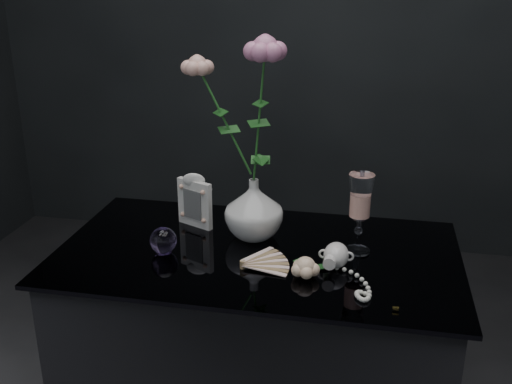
% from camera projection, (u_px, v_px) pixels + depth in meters
% --- Properties ---
extents(table, '(1.05, 0.58, 0.76)m').
position_uv_depth(table, '(257.00, 370.00, 1.71)').
color(table, black).
rests_on(table, ground).
extents(vase, '(0.20, 0.20, 0.17)m').
position_uv_depth(vase, '(254.00, 209.00, 1.63)').
color(vase, silver).
rests_on(vase, table).
extents(wine_glass, '(0.09, 0.09, 0.21)m').
position_uv_depth(wine_glass, '(359.00, 214.00, 1.53)').
color(wine_glass, white).
rests_on(wine_glass, table).
extents(picture_frame, '(0.15, 0.13, 0.16)m').
position_uv_depth(picture_frame, '(195.00, 200.00, 1.70)').
color(picture_frame, silver).
rests_on(picture_frame, table).
extents(paperweight, '(0.07, 0.07, 0.07)m').
position_uv_depth(paperweight, '(163.00, 240.00, 1.56)').
color(paperweight, '#9374BD').
rests_on(paperweight, table).
extents(paper_fan, '(0.27, 0.23, 0.02)m').
position_uv_depth(paper_fan, '(243.00, 264.00, 1.48)').
color(paper_fan, beige).
rests_on(paper_fan, table).
extents(loose_rose, '(0.12, 0.16, 0.05)m').
position_uv_depth(loose_rose, '(305.00, 267.00, 1.44)').
color(loose_rose, beige).
rests_on(loose_rose, table).
extents(pearl_jar, '(0.22, 0.23, 0.07)m').
position_uv_depth(pearl_jar, '(336.00, 254.00, 1.49)').
color(pearl_jar, silver).
rests_on(pearl_jar, table).
extents(roses, '(0.25, 0.11, 0.43)m').
position_uv_depth(roses, '(241.00, 106.00, 1.54)').
color(roses, '#DFA392').
rests_on(roses, vase).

